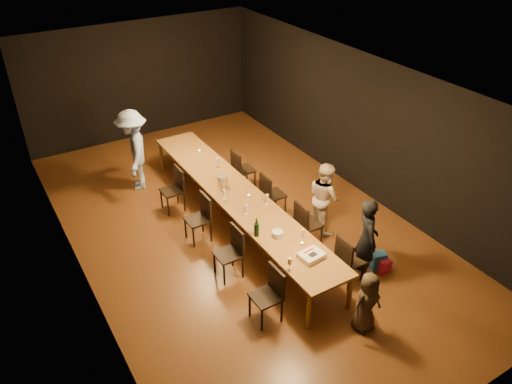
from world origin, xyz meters
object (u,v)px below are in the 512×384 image
chair_right_1 (309,223)px  ice_bucket (222,181)px  chair_right_3 (244,169)px  chair_left_0 (266,296)px  child (367,302)px  chair_left_1 (228,254)px  chair_left_2 (197,219)px  champagne_bottle (257,227)px  plate_stack (278,234)px  woman_tan (324,197)px  chair_right_0 (352,259)px  birthday_cake (311,256)px  man_blue (134,150)px  chair_left_3 (172,190)px  chair_right_2 (273,194)px  table (237,196)px  woman_birthday (367,239)px

chair_right_1 → ice_bucket: 1.90m
chair_right_3 → chair_left_0: size_ratio=1.00×
chair_right_3 → child: child is taller
chair_left_1 → chair_left_2: 1.20m
chair_left_2 → child: 3.54m
chair_right_3 → child: bearing=-6.4°
chair_right_3 → champagne_bottle: size_ratio=2.50×
plate_stack → ice_bucket: size_ratio=0.85×
chair_left_0 → plate_stack: 1.20m
chair_right_3 → ice_bucket: bearing=-49.5°
woman_tan → ice_bucket: bearing=55.0°
chair_right_0 → chair_right_1: bearing=180.0°
chair_left_1 → plate_stack: 0.91m
woman_tan → birthday_cake: bearing=142.4°
plate_stack → man_blue: bearing=104.9°
chair_right_0 → ice_bucket: 2.98m
chair_left_0 → chair_left_3: bearing=0.0°
chair_right_2 → chair_left_1: bearing=-54.8°
chair_left_2 → plate_stack: size_ratio=4.77×
man_blue → champagne_bottle: size_ratio=4.89×
table → ice_bucket: 0.44m
chair_left_3 → birthday_cake: bearing=-165.2°
woman_birthday → birthday_cake: woman_birthday is taller
woman_tan → chair_left_0: bearing=129.9°
woman_birthday → woman_tan: woman_birthday is taller
woman_birthday → birthday_cake: bearing=108.4°
child → champagne_bottle: champagne_bottle is taller
chair_right_3 → ice_bucket: (-0.94, -0.81, 0.40)m
table → chair_right_1: size_ratio=6.45×
chair_right_1 → child: 2.19m
table → chair_right_2: (0.85, 0.00, -0.24)m
woman_tan → chair_right_0: bearing=166.3°
chair_right_3 → plate_stack: 2.92m
chair_right_1 → champagne_bottle: size_ratio=2.50×
woman_birthday → man_blue: 5.38m
chair_right_1 → chair_right_2: same height
champagne_bottle → plate_stack: bearing=-36.6°
birthday_cake → champagne_bottle: size_ratio=1.11×
chair_left_2 → woman_tan: bearing=-112.6°
child → man_blue: bearing=100.1°
chair_right_2 → table: bearing=-90.0°
chair_right_2 → plate_stack: chair_right_2 is taller
woman_birthday → birthday_cake: size_ratio=3.73×
woman_birthday → child: woman_birthday is taller
chair_left_2 → chair_left_3: 1.20m
chair_right_3 → chair_left_0: (-1.70, -3.60, 0.00)m
chair_right_2 → plate_stack: size_ratio=4.77×
chair_right_2 → chair_left_2: 1.70m
chair_left_0 → man_blue: 4.90m
chair_right_0 → man_blue: size_ratio=0.51×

